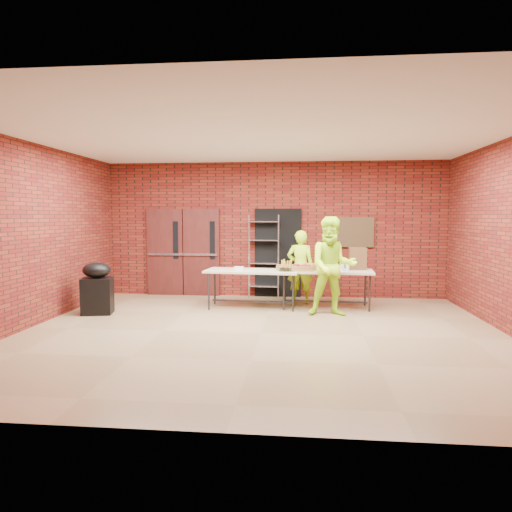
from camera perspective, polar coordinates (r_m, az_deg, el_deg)
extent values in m
cube|color=olive|center=(7.63, 0.61, -9.75)|extent=(8.00, 7.00, 0.04)
cube|color=silver|center=(7.49, 0.63, 14.98)|extent=(8.00, 7.00, 0.04)
cube|color=maroon|center=(10.89, 2.26, 3.30)|extent=(8.00, 0.04, 3.20)
cube|color=maroon|center=(3.90, -3.97, 0.25)|extent=(8.00, 0.04, 3.20)
cube|color=maroon|center=(8.71, -26.76, 2.35)|extent=(0.04, 7.00, 3.20)
cube|color=#441813|center=(11.32, -11.29, 0.48)|extent=(0.88, 0.08, 2.10)
cube|color=#441813|center=(11.09, -6.84, 0.45)|extent=(0.88, 0.08, 2.10)
cube|color=black|center=(11.17, -10.02, 1.99)|extent=(0.12, 0.02, 0.90)
cube|color=black|center=(10.96, -5.48, 1.99)|extent=(0.12, 0.02, 0.90)
cube|color=silver|center=(11.14, -9.16, 0.19)|extent=(1.70, 0.04, 0.05)
cube|color=black|center=(10.86, 2.76, 0.39)|extent=(1.10, 0.06, 2.10)
cube|color=#45341B|center=(10.88, 12.30, 2.93)|extent=(0.85, 0.04, 0.70)
cube|color=#C4B896|center=(9.55, -0.47, -1.88)|extent=(2.00, 0.97, 0.04)
cube|color=#2B2A2F|center=(9.65, -0.47, -5.70)|extent=(1.72, 0.19, 0.03)
cylinder|color=#2B2A2F|center=(10.05, -5.18, -3.85)|extent=(0.04, 0.04, 0.76)
cylinder|color=#2B2A2F|center=(9.88, 4.73, -4.01)|extent=(0.04, 0.04, 0.76)
cylinder|color=#2B2A2F|center=(9.43, -5.92, -4.45)|extent=(0.04, 0.04, 0.76)
cylinder|color=#2B2A2F|center=(9.24, 4.66, -4.64)|extent=(0.04, 0.04, 0.76)
cube|color=#C4B896|center=(9.65, 8.73, -1.88)|extent=(1.98, 0.92, 0.04)
cube|color=#2B2A2F|center=(9.75, 8.68, -5.65)|extent=(1.72, 0.15, 0.03)
cylinder|color=#2B2A2F|center=(10.02, 3.66, -3.88)|extent=(0.04, 0.04, 0.75)
cylinder|color=#2B2A2F|center=(10.11, 13.50, -3.93)|extent=(0.04, 0.04, 0.75)
cylinder|color=#2B2A2F|center=(9.38, 3.52, -4.49)|extent=(0.04, 0.04, 0.75)
cylinder|color=#2B2A2F|center=(9.48, 14.03, -4.53)|extent=(0.04, 0.04, 0.75)
cube|color=#AB7745|center=(9.61, 3.83, -1.53)|extent=(0.42, 0.32, 0.06)
cube|color=#AB7745|center=(9.66, 6.95, -1.52)|extent=(0.42, 0.32, 0.06)
cube|color=#AB7745|center=(9.47, 5.80, -1.63)|extent=(0.44, 0.34, 0.07)
cylinder|color=#13491E|center=(9.40, 3.83, -1.83)|extent=(0.36, 0.36, 0.01)
cube|color=silver|center=(9.62, -2.14, -1.52)|extent=(0.19, 0.13, 0.06)
cube|color=#52301C|center=(9.85, 12.57, -0.32)|extent=(0.35, 0.32, 0.46)
cylinder|color=silver|center=(9.50, 10.67, -1.19)|extent=(0.08, 0.08, 0.23)
cylinder|color=silver|center=(9.50, 11.36, -1.22)|extent=(0.07, 0.07, 0.22)
cylinder|color=silver|center=(9.72, 10.78, -1.06)|extent=(0.07, 0.07, 0.22)
cube|color=black|center=(9.53, -19.20, -4.72)|extent=(0.65, 0.57, 0.72)
ellipsoid|color=black|center=(9.46, -19.29, -1.67)|extent=(0.64, 0.58, 0.31)
imported|color=#B4EF1A|center=(10.08, 5.56, -1.36)|extent=(0.63, 0.44, 1.62)
imported|color=#B4EF1A|center=(8.91, 9.54, -1.28)|extent=(0.98, 0.78, 1.92)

